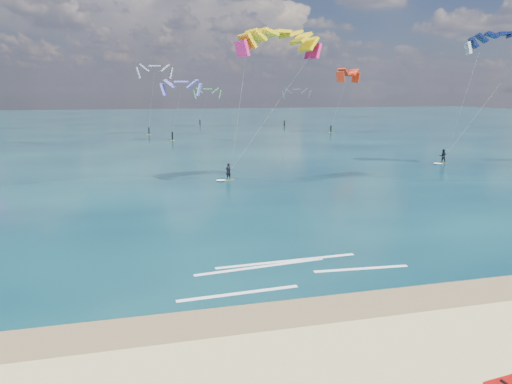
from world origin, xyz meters
TOP-DOWN VIEW (x-y plane):
  - ground at (0.00, 40.00)m, footprint 320.00×320.00m
  - wet_sand_strip at (0.00, 3.00)m, footprint 320.00×2.40m
  - sea at (0.00, 104.00)m, footprint 320.00×200.00m
  - kitesurfer_main at (4.36, 27.10)m, footprint 9.78×6.80m
  - kitesurfer_far at (29.76, 31.06)m, footprint 8.10×7.86m
  - shoreline_foam at (1.17, 6.94)m, footprint 11.25×3.62m
  - distant_kites at (-3.15, 78.74)m, footprint 82.29×35.50m

SIDE VIEW (x-z plane):
  - ground at x=0.00m, z-range 0.00..0.00m
  - wet_sand_strip at x=0.00m, z-range 0.00..0.01m
  - sea at x=0.00m, z-range 0.00..0.04m
  - shoreline_foam at x=1.17m, z-range 0.04..0.05m
  - distant_kites at x=-3.15m, z-range -1.64..13.04m
  - kitesurfer_main at x=4.36m, z-range 0.23..14.70m
  - kitesurfer_far at x=29.76m, z-range 0.31..15.71m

